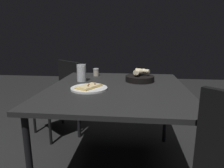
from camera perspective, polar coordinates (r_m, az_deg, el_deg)
dining_table at (r=1.60m, az=1.50°, el=-2.76°), size 1.20×1.08×0.75m
pizza_plate at (r=1.52m, az=-6.54°, el=-1.10°), size 0.28×0.28×0.04m
bread_basket at (r=1.80m, az=7.92°, el=1.82°), size 0.25×0.25×0.11m
beer_glass at (r=1.80m, az=-8.67°, el=2.84°), size 0.08×0.08×0.15m
pepper_shaker at (r=2.03m, az=-4.56°, el=3.27°), size 0.06×0.06×0.08m
chair_near at (r=2.45m, az=-14.28°, el=-2.32°), size 0.62×0.62×0.85m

